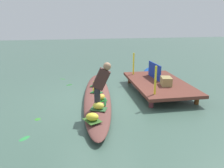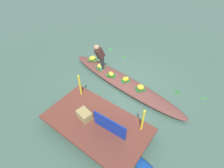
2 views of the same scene
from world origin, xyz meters
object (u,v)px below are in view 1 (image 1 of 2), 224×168
vendor_person (101,83)px  banana_bunch_0 (98,106)px  water_bottle (105,102)px  banana_bunch_1 (101,97)px  banana_bunch_3 (92,117)px  produce_crate (166,81)px  vendor_boat (97,97)px  banana_bunch_2 (96,83)px  banana_bunch_4 (96,90)px  moored_boat (149,73)px  market_banner (154,71)px

vendor_person → banana_bunch_0: bearing=-49.0°
vendor_person → water_bottle: (-0.13, 0.11, -0.58)m
banana_bunch_1 → banana_bunch_3: (1.33, -0.39, 0.01)m
banana_bunch_0 → vendor_person: (-0.07, 0.09, 0.60)m
water_bottle → produce_crate: produce_crate is taller
banana_bunch_1 → vendor_person: (0.61, -0.08, 0.61)m
banana_bunch_3 → water_bottle: 0.94m
vendor_boat → banana_bunch_2: banana_bunch_2 is taller
vendor_boat → banana_bunch_3: bearing=-3.8°
water_bottle → produce_crate: bearing=117.4°
banana_bunch_3 → water_bottle: bearing=153.5°
banana_bunch_4 → vendor_boat: bearing=8.7°
vendor_boat → banana_bunch_3: 1.94m
banana_bunch_1 → moored_boat: bearing=142.8°
banana_bunch_0 → banana_bunch_3: 0.68m
banana_bunch_0 → produce_crate: produce_crate is taller
banana_bunch_2 → market_banner: 2.19m
banana_bunch_3 → vendor_person: size_ratio=0.24×
banana_bunch_2 → water_bottle: size_ratio=1.19×
banana_bunch_2 → produce_crate: (0.70, 2.24, 0.15)m
moored_boat → water_bottle: size_ratio=9.49×
banana_bunch_0 → vendor_boat: bearing=175.2°
market_banner → produce_crate: (0.90, 0.08, -0.14)m
moored_boat → vendor_person: vendor_person is taller
vendor_boat → banana_bunch_1: size_ratio=20.90×
banana_bunch_0 → banana_bunch_4: bearing=176.0°
water_bottle → banana_bunch_3: bearing=-26.5°
market_banner → produce_crate: 0.92m
vendor_person → market_banner: vendor_person is taller
moored_boat → banana_bunch_0: size_ratio=7.04×
vendor_person → moored_boat: bearing=146.4°
moored_boat → vendor_person: size_ratio=1.71×
water_bottle → banana_bunch_2: bearing=-178.8°
moored_boat → produce_crate: produce_crate is taller
banana_bunch_2 → banana_bunch_4: bearing=-5.5°
banana_bunch_0 → banana_bunch_1: banana_bunch_0 is taller
banana_bunch_0 → banana_bunch_1: bearing=166.5°
banana_bunch_0 → banana_bunch_4: (-1.34, 0.09, 0.00)m
banana_bunch_1 → banana_bunch_4: 0.65m
moored_boat → vendor_person: bearing=-12.7°
vendor_person → water_bottle: bearing=137.9°
market_banner → banana_bunch_0: bearing=-48.8°
banana_bunch_3 → water_bottle: size_ratio=1.35×
vendor_person → produce_crate: size_ratio=2.76×
banana_bunch_3 → vendor_person: bearing=156.9°
banana_bunch_2 → banana_bunch_4: (0.70, -0.07, -0.01)m
banana_bunch_1 → vendor_person: 0.87m
banana_bunch_0 → vendor_person: size_ratio=0.24×
moored_boat → market_banner: market_banner is taller
banana_bunch_1 → vendor_person: bearing=-7.4°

